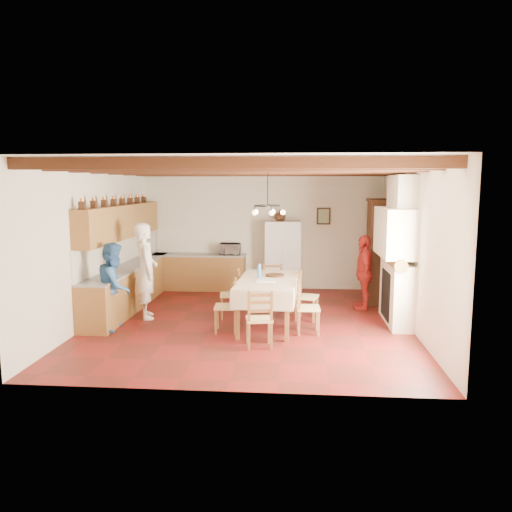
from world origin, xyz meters
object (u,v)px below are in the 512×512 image
(refrigerator, at_px, (283,256))
(chair_end_far, at_px, (272,287))
(person_man, at_px, (146,271))
(dining_table, at_px, (267,284))
(chair_right_far, at_px, (307,296))
(chair_left_near, at_px, (226,306))
(hutch, at_px, (379,250))
(chair_left_far, at_px, (230,294))
(person_woman_blue, at_px, (115,286))
(microwave, at_px, (230,249))
(chair_right_near, at_px, (308,307))
(chair_end_near, at_px, (259,318))
(person_woman_red, at_px, (364,272))

(refrigerator, relative_size, chair_end_far, 1.81)
(chair_end_far, bearing_deg, person_man, -158.92)
(dining_table, distance_m, chair_right_far, 0.95)
(person_man, bearing_deg, chair_left_near, -137.09)
(hutch, relative_size, chair_end_far, 2.40)
(chair_left_far, relative_size, person_man, 0.51)
(hutch, distance_m, chair_right_far, 2.54)
(chair_left_far, bearing_deg, person_man, -92.57)
(person_woman_blue, relative_size, microwave, 3.20)
(dining_table, xyz_separation_m, chair_left_near, (-0.72, -0.43, -0.33))
(chair_left_near, distance_m, chair_right_near, 1.47)
(chair_end_near, relative_size, chair_end_far, 1.00)
(chair_end_near, bearing_deg, dining_table, -102.49)
(chair_end_near, relative_size, person_woman_blue, 0.60)
(chair_right_far, relative_size, chair_end_near, 1.00)
(person_man, relative_size, person_woman_red, 1.20)
(hutch, distance_m, chair_left_near, 4.19)
(chair_right_near, relative_size, chair_end_far, 1.00)
(refrigerator, height_order, chair_end_far, refrigerator)
(person_man, height_order, person_woman_blue, person_man)
(dining_table, relative_size, chair_left_near, 2.17)
(person_woman_red, bearing_deg, chair_right_far, -49.04)
(hutch, xyz_separation_m, person_woman_red, (-0.44, -0.85, -0.36))
(chair_left_near, xyz_separation_m, person_woman_blue, (-2.04, -0.00, 0.32))
(hutch, distance_m, dining_table, 3.34)
(person_woman_blue, height_order, microwave, person_woman_blue)
(dining_table, xyz_separation_m, microwave, (-1.12, 3.16, 0.23))
(hutch, distance_m, chair_end_far, 2.68)
(refrigerator, height_order, dining_table, refrigerator)
(chair_left_far, relative_size, chair_end_far, 1.00)
(person_woman_blue, height_order, person_woman_red, person_woman_blue)
(chair_end_near, bearing_deg, chair_left_far, -77.81)
(chair_end_near, distance_m, person_woman_blue, 2.83)
(chair_right_far, bearing_deg, chair_left_near, 134.70)
(chair_end_near, xyz_separation_m, person_woman_blue, (-2.70, 0.79, 0.32))
(hutch, bearing_deg, chair_left_far, -148.39)
(chair_right_near, distance_m, person_woman_blue, 3.52)
(microwave, bearing_deg, hutch, -12.23)
(chair_end_far, distance_m, person_woman_red, 1.97)
(microwave, bearing_deg, person_woman_blue, -113.05)
(dining_table, distance_m, person_man, 2.46)
(chair_left_near, distance_m, person_man, 1.95)
(chair_right_near, bearing_deg, dining_table, 59.82)
(chair_end_near, bearing_deg, person_woman_blue, -26.01)
(chair_right_near, bearing_deg, chair_end_near, 132.83)
(chair_right_far, bearing_deg, chair_left_far, 100.41)
(dining_table, height_order, chair_left_far, chair_left_far)
(refrigerator, height_order, chair_end_near, refrigerator)
(chair_left_near, bearing_deg, chair_right_far, 118.11)
(chair_right_near, height_order, person_woman_red, person_woman_red)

